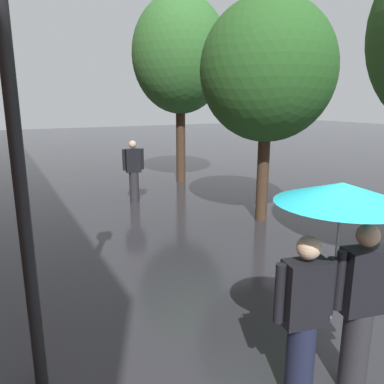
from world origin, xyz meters
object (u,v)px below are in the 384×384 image
at_px(couple_under_umbrella, 337,258).
at_px(street_tree_2, 180,56).
at_px(street_tree_1, 267,71).
at_px(street_lamp_post, 13,122).
at_px(pedestrian_walking_midground, 134,171).

bearing_deg(couple_under_umbrella, street_tree_2, 72.28).
relative_size(street_tree_1, street_lamp_post, 1.12).
bearing_deg(pedestrian_walking_midground, street_tree_2, 38.28).
relative_size(street_tree_1, couple_under_umbrella, 2.38).
xyz_separation_m(street_tree_2, pedestrian_walking_midground, (-2.33, -1.84, -3.31)).
bearing_deg(street_tree_1, street_lamp_post, -147.80).
distance_m(street_tree_1, street_tree_2, 4.84).
xyz_separation_m(street_tree_2, couple_under_umbrella, (-3.02, -9.46, -2.79)).
xyz_separation_m(street_tree_2, street_lamp_post, (-5.45, -8.08, -1.61)).
relative_size(street_tree_1, pedestrian_walking_midground, 2.88).
xyz_separation_m(street_tree_1, street_lamp_post, (-5.26, -3.31, -0.81)).
distance_m(street_tree_2, pedestrian_walking_midground, 4.44).
height_order(street_tree_1, pedestrian_walking_midground, street_tree_1).
bearing_deg(couple_under_umbrella, pedestrian_walking_midground, 84.79).
height_order(couple_under_umbrella, street_lamp_post, street_lamp_post).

